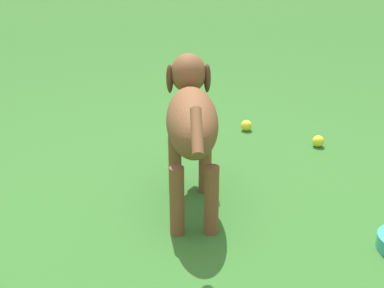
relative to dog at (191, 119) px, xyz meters
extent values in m
plane|color=#2D6026|center=(0.10, -0.25, -0.42)|extent=(14.00, 14.00, 0.00)
ellipsoid|color=brown|center=(0.04, -0.04, 0.01)|extent=(0.54, 0.56, 0.25)
cylinder|color=brown|center=(-0.14, 0.05, -0.27)|extent=(0.06, 0.06, 0.30)
cylinder|color=brown|center=(-0.03, 0.14, -0.27)|extent=(0.06, 0.06, 0.30)
cylinder|color=brown|center=(0.11, -0.22, -0.27)|extent=(0.06, 0.06, 0.30)
cylinder|color=brown|center=(0.21, -0.13, -0.27)|extent=(0.06, 0.06, 0.30)
ellipsoid|color=brown|center=(-0.19, 0.21, 0.12)|extent=(0.25, 0.25, 0.18)
ellipsoid|color=#472B19|center=(-0.25, 0.27, 0.10)|extent=(0.15, 0.15, 0.07)
sphere|color=black|center=(-0.29, 0.32, 0.10)|extent=(0.03, 0.03, 0.03)
ellipsoid|color=#472B19|center=(-0.25, 0.14, 0.10)|extent=(0.07, 0.07, 0.14)
ellipsoid|color=#472B19|center=(-0.12, 0.26, 0.10)|extent=(0.07, 0.07, 0.14)
cylinder|color=brown|center=(0.27, -0.30, 0.10)|extent=(0.16, 0.17, 0.15)
sphere|color=#D3D741|center=(-0.39, 0.45, -0.39)|extent=(0.07, 0.07, 0.07)
sphere|color=#C5DB2B|center=(-0.56, 0.51, -0.39)|extent=(0.07, 0.07, 0.07)
sphere|color=yellow|center=(-0.32, 0.92, -0.39)|extent=(0.07, 0.07, 0.07)
sphere|color=yellow|center=(0.13, 0.97, -0.39)|extent=(0.07, 0.07, 0.07)
camera|label=1|loc=(1.45, -1.76, 0.86)|focal=53.26mm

